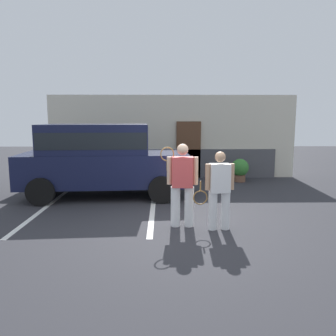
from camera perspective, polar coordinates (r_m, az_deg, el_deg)
name	(u,v)px	position (r m, az deg, el deg)	size (l,w,h in m)	color
ground_plane	(181,227)	(6.98, 2.18, -10.02)	(40.00, 40.00, 0.00)	#2D2D33
parking_stripe_0	(45,208)	(8.90, -20.28, -6.44)	(0.12, 4.40, 0.01)	silver
parking_stripe_1	(153,208)	(8.41, -2.60, -6.78)	(0.12, 4.40, 0.01)	silver
house_frontage	(173,139)	(12.60, 0.78, 4.94)	(9.14, 0.40, 3.06)	beige
parked_suv	(101,156)	(9.67, -11.29, 1.96)	(4.71, 2.41, 2.05)	#141938
tennis_player_man	(182,184)	(6.82, 2.43, -2.70)	(0.77, 0.29, 1.71)	white
tennis_player_woman	(219,190)	(6.72, 8.71, -3.67)	(0.85, 0.28, 1.57)	white
potted_plant_by_porch	(240,169)	(12.02, 12.15, -0.17)	(0.61, 0.61, 0.81)	brown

